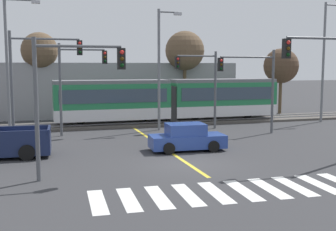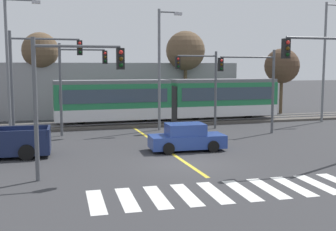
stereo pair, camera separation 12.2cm
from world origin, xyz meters
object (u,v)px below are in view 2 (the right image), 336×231
at_px(traffic_light_near_left, 67,85).
at_px(bare_tree_west, 40,51).
at_px(light_rail_tram, 170,99).
at_px(bare_tree_east, 186,51).
at_px(street_lamp_east, 326,56).
at_px(traffic_light_near_right, 328,75).
at_px(sedan_crossing, 187,138).
at_px(traffic_light_mid_left, 35,70).
at_px(street_lamp_west, 11,58).
at_px(traffic_light_far_right, 202,78).
at_px(traffic_light_far_left, 76,75).
at_px(bare_tree_far_east, 282,66).
at_px(traffic_light_mid_right, 254,79).
at_px(street_lamp_centre, 161,63).

xyz_separation_m(traffic_light_near_left, bare_tree_west, (-1.05, 20.81, 2.06)).
xyz_separation_m(light_rail_tram, bare_tree_east, (2.94, 4.63, 4.05)).
distance_m(street_lamp_east, bare_tree_east, 12.35).
bearing_deg(traffic_light_near_right, sedan_crossing, 137.43).
bearing_deg(bare_tree_east, bare_tree_west, 175.97).
distance_m(traffic_light_near_left, bare_tree_west, 20.94).
height_order(traffic_light_mid_left, street_lamp_west, street_lamp_west).
xyz_separation_m(traffic_light_far_right, traffic_light_far_left, (-9.16, -0.17, 0.23)).
xyz_separation_m(street_lamp_west, street_lamp_east, (24.71, -0.02, 0.28)).
bearing_deg(bare_tree_far_east, traffic_light_mid_left, -156.06).
xyz_separation_m(traffic_light_far_left, bare_tree_east, (10.74, 8.60, 2.02)).
bearing_deg(bare_tree_west, light_rail_tram, -28.78).
height_order(traffic_light_far_left, bare_tree_east, bare_tree_east).
xyz_separation_m(traffic_light_near_left, street_lamp_west, (-2.95, 12.41, 1.32)).
bearing_deg(light_rail_tram, traffic_light_far_right, -70.42).
distance_m(light_rail_tram, traffic_light_mid_left, 12.50).
bearing_deg(bare_tree_east, traffic_light_far_left, -141.32).
bearing_deg(bare_tree_west, street_lamp_east, -20.27).
distance_m(traffic_light_mid_right, traffic_light_far_left, 12.13).
bearing_deg(street_lamp_centre, street_lamp_west, 177.54).
height_order(traffic_light_mid_right, bare_tree_east, bare_tree_east).
xyz_separation_m(street_lamp_centre, street_lamp_east, (14.38, 0.42, 0.59)).
height_order(light_rail_tram, traffic_light_near_right, traffic_light_near_right).
relative_size(street_lamp_east, bare_tree_east, 1.25).
height_order(sedan_crossing, traffic_light_mid_right, traffic_light_mid_right).
distance_m(traffic_light_far_left, bare_tree_west, 9.97).
xyz_separation_m(traffic_light_mid_left, street_lamp_east, (23.11, 3.63, 1.04)).
distance_m(traffic_light_far_right, bare_tree_west, 14.93).
bearing_deg(light_rail_tram, traffic_light_mid_right, -60.62).
bearing_deg(street_lamp_west, street_lamp_east, -0.05).
xyz_separation_m(bare_tree_west, bare_tree_far_east, (22.78, -1.81, -1.29)).
bearing_deg(traffic_light_near_left, traffic_light_near_right, -3.27).
bearing_deg(bare_tree_far_east, traffic_light_near_right, -116.16).
bearing_deg(traffic_light_far_right, traffic_light_mid_right, -51.03).
xyz_separation_m(traffic_light_far_left, bare_tree_west, (-2.29, 9.52, 1.91)).
distance_m(light_rail_tram, traffic_light_far_left, 8.99).
distance_m(traffic_light_far_right, bare_tree_far_east, 13.63).
distance_m(sedan_crossing, traffic_light_far_right, 8.71).
bearing_deg(bare_tree_west, traffic_light_mid_right, -41.78).
bearing_deg(light_rail_tram, bare_tree_east, 57.61).
height_order(traffic_light_mid_left, traffic_light_mid_right, traffic_light_mid_left).
relative_size(light_rail_tram, street_lamp_east, 1.86).
bearing_deg(street_lamp_west, light_rail_tram, 13.42).
distance_m(light_rail_tram, bare_tree_east, 6.81).
distance_m(traffic_light_far_left, street_lamp_east, 20.60).
bearing_deg(traffic_light_near_right, bare_tree_east, 90.21).
height_order(street_lamp_east, bare_tree_east, street_lamp_east).
distance_m(traffic_light_mid_left, bare_tree_west, 12.16).
distance_m(street_lamp_west, bare_tree_west, 8.65).
xyz_separation_m(light_rail_tram, bare_tree_far_east, (12.68, 3.74, 2.64)).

